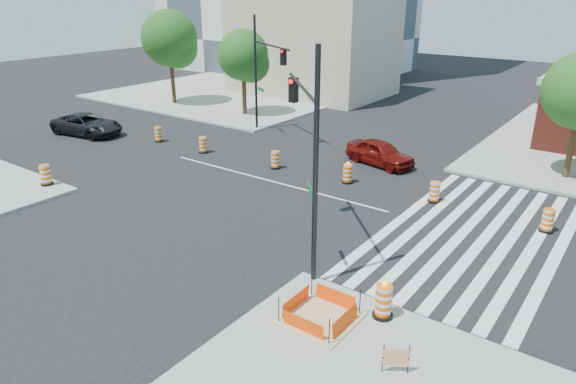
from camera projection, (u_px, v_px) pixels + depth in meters
name	position (u px, v px, depth m)	size (l,w,h in m)	color
ground	(270.00, 181.00, 27.65)	(120.00, 120.00, 0.00)	black
sidewalk_nw	(239.00, 92.00, 50.99)	(22.00, 22.00, 0.15)	gray
crosswalk_east	(474.00, 234.00, 21.64)	(6.75, 13.50, 0.01)	silver
lane_centerline	(270.00, 181.00, 27.65)	(14.00, 0.12, 0.01)	silver
excavation_pit	(320.00, 316.00, 15.89)	(2.20, 2.20, 0.90)	tan
beige_midrise	(313.00, 41.00, 48.86)	(14.00, 10.00, 10.00)	tan
red_coupe	(380.00, 153.00, 29.95)	(1.72, 4.27, 1.45)	#5F0B08
dark_suv	(87.00, 124.00, 36.10)	(2.44, 5.30, 1.47)	black
signal_pole_se	(307.00, 135.00, 17.86)	(4.29, 4.47, 8.01)	black
signal_pole_nw	(264.00, 65.00, 34.49)	(5.21, 3.10, 7.86)	black
pit_drum	(383.00, 302.00, 15.80)	(0.64, 0.64, 1.27)	black
sw_corner_drum	(46.00, 176.00, 26.51)	(0.63, 0.63, 1.08)	black
barricade	(396.00, 357.00, 13.51)	(0.64, 0.44, 0.88)	#F16105
tree_north_a	(170.00, 42.00, 43.64)	(4.75, 4.75, 8.07)	#382314
tree_north_b	(244.00, 58.00, 40.12)	(3.99, 3.99, 6.79)	#382314
median_drum_0	(159.00, 135.00, 34.52)	(0.60, 0.60, 1.02)	black
median_drum_1	(203.00, 145.00, 32.20)	(0.60, 0.60, 1.02)	black
median_drum_2	(275.00, 160.00, 29.40)	(0.60, 0.60, 1.02)	black
median_drum_3	(348.00, 174.00, 27.22)	(0.60, 0.60, 1.18)	black
median_drum_4	(434.00, 193.00, 24.78)	(0.60, 0.60, 1.02)	black
median_drum_5	(548.00, 221.00, 21.74)	(0.60, 0.60, 1.02)	black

